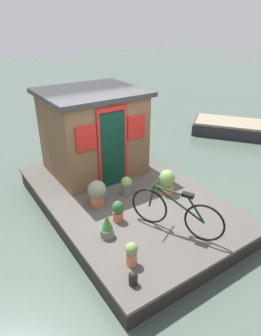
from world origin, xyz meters
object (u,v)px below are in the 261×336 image
potted_plant_ivy (97,192)px  dinghy_boat (241,129)px  potted_plant_rosemary (107,227)px  potted_plant_sage (126,185)px  potted_plant_fern (131,253)px  potted_plant_mint (118,211)px  houseboat_cabin (93,132)px  potted_plant_geranium (167,182)px  mooring_bollard (133,278)px  bicycle (176,212)px

potted_plant_ivy → dinghy_boat: bearing=-75.6°
potted_plant_rosemary → potted_plant_sage: size_ratio=1.06×
potted_plant_fern → potted_plant_rosemary: bearing=-0.8°
potted_plant_mint → potted_plant_ivy: (0.67, 0.07, 0.09)m
houseboat_cabin → potted_plant_sage: 1.63m
potted_plant_geranium → potted_plant_sage: potted_plant_geranium is taller
houseboat_cabin → potted_plant_geranium: 2.13m
dinghy_boat → potted_plant_mint: bearing=109.8°
mooring_bollard → dinghy_boat: 8.22m
potted_plant_sage → potted_plant_ivy: size_ratio=0.77×
potted_plant_mint → potted_plant_geranium: bearing=-78.9°
potted_plant_sage → houseboat_cabin: bearing=-0.1°
houseboat_cabin → potted_plant_geranium: bearing=-157.8°
potted_plant_geranium → mooring_bollard: potted_plant_geranium is taller
potted_plant_ivy → potted_plant_fern: bearing=169.0°
houseboat_cabin → potted_plant_rosemary: 2.74m
potted_plant_geranium → potted_plant_rosemary: potted_plant_geranium is taller
potted_plant_rosemary → bicycle: bearing=-115.8°
bicycle → dinghy_boat: size_ratio=0.45×
potted_plant_fern → mooring_bollard: 0.41m
potted_plant_rosemary → potted_plant_ivy: potted_plant_ivy is taller
houseboat_cabin → bicycle: (-2.93, -0.05, -0.61)m
houseboat_cabin → potted_plant_geranium: size_ratio=4.10×
potted_plant_fern → potted_plant_mint: bearing=-21.1°
potted_plant_sage → potted_plant_fern: 2.03m
potted_plant_mint → potted_plant_fern: bearing=158.9°
potted_plant_geranium → dinghy_boat: bearing=-68.0°
potted_plant_fern → bicycle: bearing=-77.2°
bicycle → potted_plant_geranium: bearing=-33.2°
potted_plant_rosemary → potted_plant_fern: bearing=179.2°
potted_plant_geranium → bicycle: bearing=146.8°
potted_plant_rosemary → mooring_bollard: size_ratio=2.00×
bicycle → potted_plant_geranium: bicycle is taller
bicycle → potted_plant_ivy: bearing=26.9°
potted_plant_rosemary → potted_plant_sage: (0.97, -1.03, 0.02)m
bicycle → potted_plant_rosemary: bearing=64.2°
potted_plant_rosemary → dinghy_boat: (2.70, -7.07, -0.40)m
potted_plant_mint → potted_plant_fern: size_ratio=1.05×
houseboat_cabin → potted_plant_mint: bearing=163.4°
potted_plant_mint → potted_plant_ivy: 0.68m
potted_plant_ivy → potted_plant_fern: 1.77m
bicycle → mooring_bollard: bicycle is taller
potted_plant_geranium → potted_plant_fern: (-1.33, 1.80, -0.06)m
mooring_bollard → houseboat_cabin: bearing=-19.4°
dinghy_boat → potted_plant_sage: bearing=105.9°
potted_plant_mint → potted_plant_rosemary: potted_plant_rosemary is taller
bicycle → potted_plant_geranium: size_ratio=2.85×
potted_plant_rosemary → mooring_bollard: 1.13m
potted_plant_ivy → potted_plant_fern: size_ratio=1.36×
potted_plant_sage → mooring_bollard: bearing=149.2°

